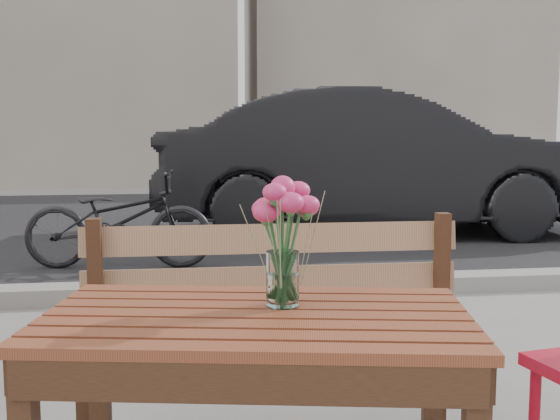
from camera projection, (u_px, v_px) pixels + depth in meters
The scene contains 7 objects.
street at pixel (200, 246), 6.94m from camera, with size 30.00×8.12×0.12m.
backdrop_buildings at pixel (194, 20), 15.72m from camera, with size 15.50×4.00×8.00m.
main_table at pixel (257, 355), 1.88m from camera, with size 1.24×0.86×0.70m.
main_bench at pixel (276, 308), 2.56m from camera, with size 1.43×0.44×0.89m.
main_vase at pixel (283, 226), 1.92m from camera, with size 0.20×0.20×0.36m.
parked_car at pixel (376, 163), 7.89m from camera, with size 1.69×4.86×1.60m, color black.
bicycle at pixel (119, 220), 5.94m from camera, with size 0.55×1.58×0.83m, color black.
Camera 1 is at (-0.18, -1.83, 1.19)m, focal length 45.00 mm.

